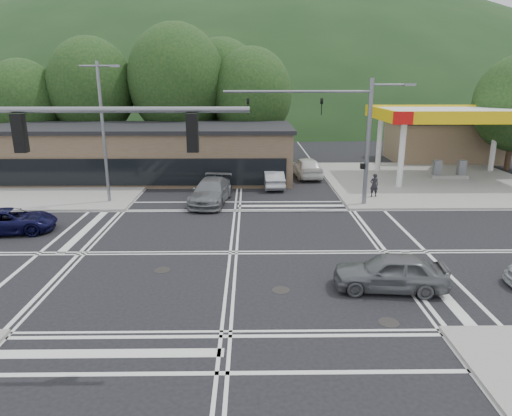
{
  "coord_description": "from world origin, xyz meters",
  "views": [
    {
      "loc": [
        0.8,
        -20.24,
        7.99
      ],
      "look_at": [
        1.12,
        2.82,
        1.4
      ],
      "focal_mm": 32.0,
      "sensor_mm": 36.0,
      "label": 1
    }
  ],
  "objects_px": {
    "car_blue_west": "(10,221)",
    "car_northbound": "(211,191)",
    "car_grey_center": "(390,272)",
    "pedestrian": "(374,185)",
    "car_queue_b": "(306,167)",
    "car_queue_a": "(273,178)"
  },
  "relations": [
    {
      "from": "car_blue_west",
      "to": "car_grey_center",
      "type": "height_order",
      "value": "car_grey_center"
    },
    {
      "from": "car_blue_west",
      "to": "car_queue_b",
      "type": "distance_m",
      "value": 22.45
    },
    {
      "from": "car_queue_a",
      "to": "car_northbound",
      "type": "bearing_deg",
      "value": 43.15
    },
    {
      "from": "car_queue_b",
      "to": "car_northbound",
      "type": "height_order",
      "value": "car_queue_b"
    },
    {
      "from": "car_grey_center",
      "to": "car_queue_b",
      "type": "xyz_separation_m",
      "value": [
        -0.73,
        21.12,
        0.11
      ]
    },
    {
      "from": "car_queue_a",
      "to": "car_northbound",
      "type": "relative_size",
      "value": 0.76
    },
    {
      "from": "car_grey_center",
      "to": "pedestrian",
      "type": "bearing_deg",
      "value": 173.42
    },
    {
      "from": "car_blue_west",
      "to": "car_northbound",
      "type": "height_order",
      "value": "car_northbound"
    },
    {
      "from": "car_queue_a",
      "to": "pedestrian",
      "type": "relative_size",
      "value": 2.59
    },
    {
      "from": "car_northbound",
      "to": "pedestrian",
      "type": "distance_m",
      "value": 11.11
    },
    {
      "from": "pedestrian",
      "to": "car_grey_center",
      "type": "bearing_deg",
      "value": 75.48
    },
    {
      "from": "car_queue_a",
      "to": "car_queue_b",
      "type": "bearing_deg",
      "value": -132.1
    },
    {
      "from": "car_blue_west",
      "to": "car_queue_a",
      "type": "xyz_separation_m",
      "value": [
        14.58,
        10.38,
        0.03
      ]
    },
    {
      "from": "car_northbound",
      "to": "pedestrian",
      "type": "height_order",
      "value": "pedestrian"
    },
    {
      "from": "car_blue_west",
      "to": "car_grey_center",
      "type": "relative_size",
      "value": 1.08
    },
    {
      "from": "car_queue_a",
      "to": "pedestrian",
      "type": "height_order",
      "value": "pedestrian"
    },
    {
      "from": "car_grey_center",
      "to": "pedestrian",
      "type": "xyz_separation_m",
      "value": [
        3.05,
        13.98,
        0.21
      ]
    },
    {
      "from": "car_blue_west",
      "to": "car_northbound",
      "type": "relative_size",
      "value": 0.86
    },
    {
      "from": "car_blue_west",
      "to": "car_northbound",
      "type": "xyz_separation_m",
      "value": [
        10.27,
        5.88,
        0.14
      ]
    },
    {
      "from": "car_grey_center",
      "to": "pedestrian",
      "type": "relative_size",
      "value": 2.71
    },
    {
      "from": "car_grey_center",
      "to": "car_queue_a",
      "type": "bearing_deg",
      "value": -162.34
    },
    {
      "from": "car_queue_b",
      "to": "pedestrian",
      "type": "relative_size",
      "value": 3.1
    }
  ]
}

